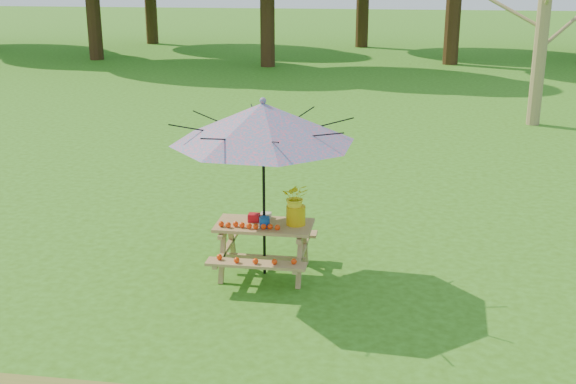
# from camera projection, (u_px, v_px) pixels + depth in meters

# --- Properties ---
(ground) EXTENTS (120.00, 120.00, 0.00)m
(ground) POSITION_uv_depth(u_px,v_px,m) (238.00, 289.00, 8.73)
(ground) COLOR #326212
(ground) RESTS_ON ground
(picnic_table) EXTENTS (1.20, 1.32, 0.67)m
(picnic_table) POSITION_uv_depth(u_px,v_px,m) (264.00, 250.00, 9.06)
(picnic_table) COLOR #986C44
(picnic_table) RESTS_ON ground
(patio_umbrella) EXTENTS (2.86, 2.86, 2.26)m
(patio_umbrella) POSITION_uv_depth(u_px,v_px,m) (263.00, 123.00, 8.58)
(patio_umbrella) COLOR black
(patio_umbrella) RESTS_ON ground
(produce_bins) EXTENTS (0.30, 0.46, 0.13)m
(produce_bins) POSITION_uv_depth(u_px,v_px,m) (261.00, 219.00, 8.97)
(produce_bins) COLOR #B00E18
(produce_bins) RESTS_ON picnic_table
(tomatoes_row) EXTENTS (0.77, 0.13, 0.07)m
(tomatoes_row) POSITION_uv_depth(u_px,v_px,m) (249.00, 226.00, 8.80)
(tomatoes_row) COLOR #EF3608
(tomatoes_row) RESTS_ON picnic_table
(flower_bucket) EXTENTS (0.35, 0.32, 0.54)m
(flower_bucket) POSITION_uv_depth(u_px,v_px,m) (296.00, 202.00, 8.86)
(flower_bucket) COLOR #DBA60B
(flower_bucket) RESTS_ON picnic_table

